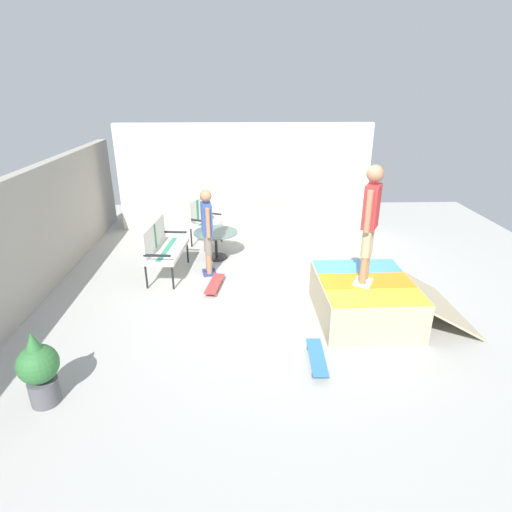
# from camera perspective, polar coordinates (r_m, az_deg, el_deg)

# --- Properties ---
(ground_plane) EXTENTS (12.00, 12.00, 0.10)m
(ground_plane) POSITION_cam_1_polar(r_m,az_deg,el_deg) (6.97, 2.91, -6.38)
(ground_plane) COLOR #A8A8A3
(back_wall_cinderblock) EXTENTS (9.00, 0.20, 2.08)m
(back_wall_cinderblock) POSITION_cam_1_polar(r_m,az_deg,el_deg) (7.34, -29.78, 1.42)
(back_wall_cinderblock) COLOR #9E998E
(back_wall_cinderblock) RESTS_ON ground_plane
(house_facade) EXTENTS (0.23, 6.00, 2.52)m
(house_facade) POSITION_cam_1_polar(r_m,az_deg,el_deg) (10.08, -1.51, 10.84)
(house_facade) COLOR beige
(house_facade) RESTS_ON ground_plane
(skate_ramp) EXTENTS (1.61, 2.24, 0.63)m
(skate_ramp) POSITION_cam_1_polar(r_m,az_deg,el_deg) (6.52, 15.01, -5.75)
(skate_ramp) COLOR tan
(skate_ramp) RESTS_ON ground_plane
(patio_bench) EXTENTS (1.30, 0.67, 1.02)m
(patio_bench) POSITION_cam_1_polar(r_m,az_deg,el_deg) (7.77, -13.09, 1.62)
(patio_bench) COLOR black
(patio_bench) RESTS_ON ground_plane
(patio_chair_near_house) EXTENTS (0.79, 0.75, 1.02)m
(patio_chair_near_house) POSITION_cam_1_polar(r_m,az_deg,el_deg) (9.20, -7.60, 5.31)
(patio_chair_near_house) COLOR black
(patio_chair_near_house) RESTS_ON ground_plane
(patio_table) EXTENTS (0.90, 0.90, 0.57)m
(patio_table) POSITION_cam_1_polar(r_m,az_deg,el_deg) (8.44, -5.58, 2.29)
(patio_table) COLOR black
(patio_table) RESTS_ON ground_plane
(person_watching) EXTENTS (0.47, 0.29, 1.63)m
(person_watching) POSITION_cam_1_polar(r_m,az_deg,el_deg) (7.54, -6.80, 4.04)
(person_watching) COLOR navy
(person_watching) RESTS_ON ground_plane
(person_skater) EXTENTS (0.43, 0.34, 1.74)m
(person_skater) POSITION_cam_1_polar(r_m,az_deg,el_deg) (5.89, 15.57, 5.19)
(person_skater) COLOR silver
(person_skater) RESTS_ON skate_ramp
(skateboard_by_bench) EXTENTS (0.82, 0.33, 0.10)m
(skateboard_by_bench) POSITION_cam_1_polar(r_m,az_deg,el_deg) (7.29, -5.74, -3.87)
(skateboard_by_bench) COLOR #B23838
(skateboard_by_bench) RESTS_ON ground_plane
(skateboard_spare) EXTENTS (0.81, 0.23, 0.10)m
(skateboard_spare) POSITION_cam_1_polar(r_m,az_deg,el_deg) (5.51, 8.43, -13.71)
(skateboard_spare) COLOR #3372B2
(skateboard_spare) RESTS_ON ground_plane
(potted_plant) EXTENTS (0.44, 0.44, 0.92)m
(potted_plant) POSITION_cam_1_polar(r_m,az_deg,el_deg) (5.23, -27.88, -13.57)
(potted_plant) COLOR #515156
(potted_plant) RESTS_ON ground_plane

